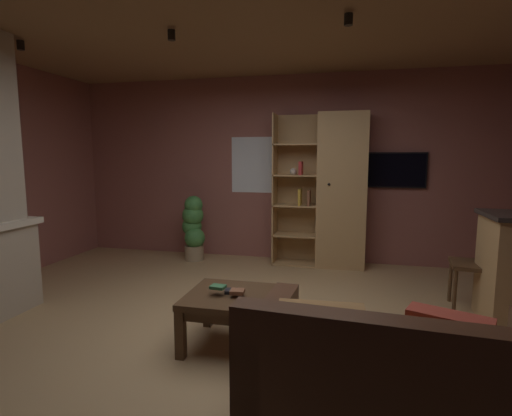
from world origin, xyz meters
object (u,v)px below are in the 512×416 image
Objects in this scene: table_book_0 at (231,291)px; wall_mounted_tv at (393,170)px; bookshelf_cabinet at (336,192)px; coffee_table at (229,304)px; leather_couch at (396,395)px; potted_floor_plant at (193,226)px; table_book_1 at (237,292)px; dining_chair at (484,259)px; table_book_2 at (218,287)px.

table_book_0 is 3.25m from wall_mounted_tv.
bookshelf_cabinet is 2.76m from coffee_table.
leather_couch is 2.37× the size of coffee_table.
potted_floor_plant is at bearing 118.56° from table_book_0.
table_book_1 is 0.12× the size of dining_chair.
leather_couch is at bearing -95.13° from wall_mounted_tv.
table_book_2 is 0.12× the size of potted_floor_plant.
potted_floor_plant is at bearing 119.09° from table_book_1.
bookshelf_cabinet is 1.32× the size of leather_couch.
bookshelf_cabinet is 2.11m from potted_floor_plant.
bookshelf_cabinet is 19.48× the size of table_book_1.
dining_chair reaches higher than table_book_2.
dining_chair is 1.07× the size of wall_mounted_tv.
leather_couch is 14.71× the size of table_book_1.
wall_mounted_tv is (1.50, 2.74, 0.89)m from table_book_0.
dining_chair is at bearing -18.38° from potted_floor_plant.
table_book_0 is (-0.73, -2.53, -0.60)m from bookshelf_cabinet.
potted_floor_plant is (-2.03, -0.15, -0.54)m from bookshelf_cabinet.
table_book_2 is (-0.16, -0.00, 0.03)m from table_book_1.
bookshelf_cabinet is at bearing -164.61° from wall_mounted_tv.
table_book_0 is 0.92× the size of table_book_2.
leather_couch is 1.85× the size of wall_mounted_tv.
table_book_2 is at bearing -136.34° from table_book_0.
table_book_0 is 0.11× the size of potted_floor_plant.
potted_floor_plant is at bearing 118.12° from coffee_table.
table_book_1 is 2.81m from potted_floor_plant.
bookshelf_cabinet is at bearing 138.28° from dining_chair.
coffee_table is at bearing 35.01° from table_book_2.
wall_mounted_tv is at bearing 61.36° from table_book_0.
leather_couch is at bearing -53.39° from potted_floor_plant.
coffee_table is 3.31m from wall_mounted_tv.
coffee_table is at bearing -118.53° from wall_mounted_tv.
leather_couch reaches higher than table_book_0.
table_book_1 is at bearing -31.46° from coffee_table.
coffee_table is at bearing -61.88° from potted_floor_plant.
table_book_2 is 3.34m from wall_mounted_tv.
table_book_0 reaches higher than coffee_table.
wall_mounted_tv reaches higher than table_book_2.
table_book_0 is at bearing 43.66° from table_book_2.
coffee_table is 0.18m from table_book_2.
bookshelf_cabinet reaches higher than table_book_2.
table_book_2 is (-0.08, -0.05, 0.15)m from coffee_table.
table_book_0 is 0.12× the size of dining_chair.
table_book_1 is at bearing -47.11° from table_book_0.
coffee_table is 0.73× the size of dining_chair.
dining_chair is 1.87m from wall_mounted_tv.
leather_couch is 4.13m from potted_floor_plant.
potted_floor_plant is 2.94m from wall_mounted_tv.
table_book_2 reaches higher than table_book_1.
table_book_0 is at bearing 72.46° from coffee_table.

